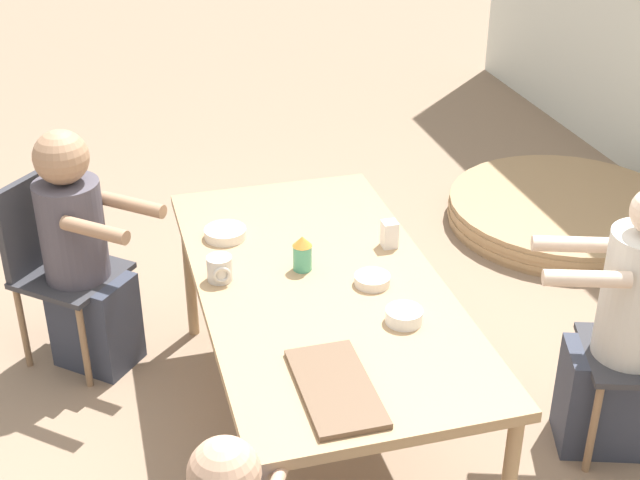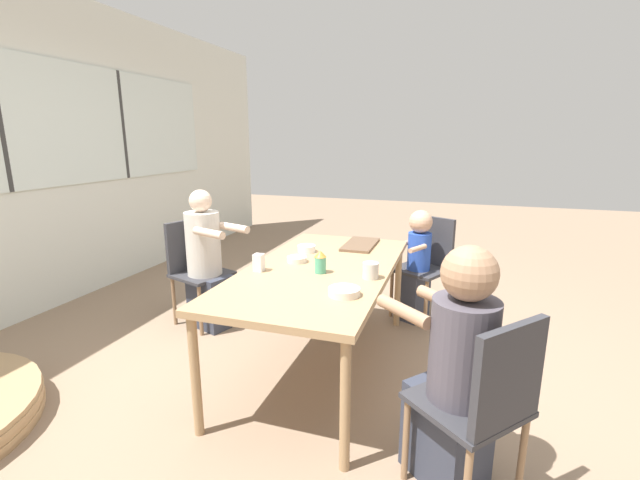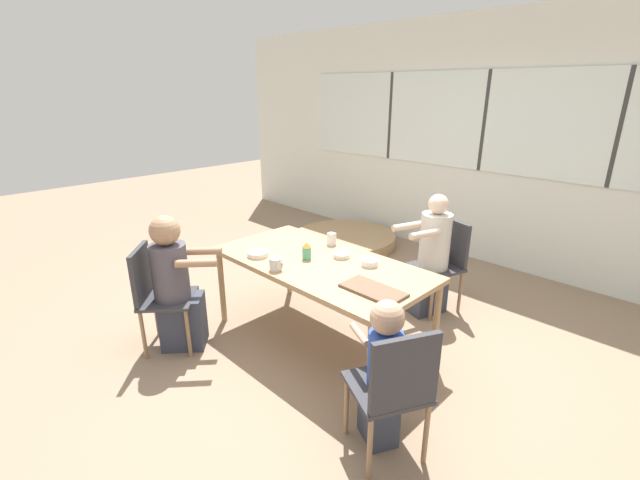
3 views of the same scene
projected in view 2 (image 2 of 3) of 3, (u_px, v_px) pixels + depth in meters
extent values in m
plane|color=#8C725B|center=(320.00, 367.00, 2.92)|extent=(16.00, 16.00, 0.00)
cube|color=silver|center=(1.00, 153.00, 3.40)|extent=(8.40, 0.06, 2.80)
cube|color=#333333|center=(0.00, 121.00, 3.33)|extent=(0.04, 0.01, 1.10)
cube|color=#333333|center=(123.00, 126.00, 4.53)|extent=(0.04, 0.01, 1.10)
cube|color=tan|center=(320.00, 270.00, 2.76)|extent=(1.78, 0.89, 0.04)
cylinder|color=tan|center=(345.00, 406.00, 1.94)|extent=(0.05, 0.05, 0.67)
cylinder|color=tan|center=(398.00, 287.00, 3.49)|extent=(0.05, 0.05, 0.67)
cylinder|color=tan|center=(195.00, 376.00, 2.18)|extent=(0.05, 0.05, 0.67)
cylinder|color=tan|center=(307.00, 277.00, 3.73)|extent=(0.05, 0.05, 0.67)
cube|color=#333338|center=(202.00, 274.00, 3.52)|extent=(0.51, 0.51, 0.03)
cube|color=#333338|center=(187.00, 245.00, 3.57)|extent=(0.37, 0.15, 0.42)
cylinder|color=#8C6B4C|center=(233.00, 298.00, 3.60)|extent=(0.03, 0.03, 0.41)
cylinder|color=#8C6B4C|center=(200.00, 311.00, 3.34)|extent=(0.03, 0.03, 0.41)
cylinder|color=#8C6B4C|center=(207.00, 289.00, 3.80)|extent=(0.03, 0.03, 0.41)
cylinder|color=#8C6B4C|center=(174.00, 301.00, 3.54)|extent=(0.03, 0.03, 0.41)
cube|color=#333338|center=(466.00, 404.00, 1.81)|extent=(0.56, 0.56, 0.03)
cube|color=#333338|center=(509.00, 377.00, 1.61)|extent=(0.31, 0.28, 0.42)
cylinder|color=#8C6B4C|center=(406.00, 439.00, 1.92)|extent=(0.03, 0.03, 0.41)
cylinder|color=#8C6B4C|center=(459.00, 415.00, 2.09)|extent=(0.03, 0.03, 0.41)
cylinder|color=#8C6B4C|center=(522.00, 459.00, 1.80)|extent=(0.03, 0.03, 0.41)
cube|color=#333338|center=(421.00, 270.00, 3.64)|extent=(0.54, 0.54, 0.03)
cube|color=#333338|center=(433.00, 241.00, 3.72)|extent=(0.21, 0.35, 0.42)
cylinder|color=#8C6B4C|center=(426.00, 304.00, 3.46)|extent=(0.03, 0.03, 0.41)
cylinder|color=#8C6B4C|center=(391.00, 294.00, 3.70)|extent=(0.03, 0.03, 0.41)
cylinder|color=#8C6B4C|center=(447.00, 294.00, 3.69)|extent=(0.03, 0.03, 0.41)
cylinder|color=#8C6B4C|center=(413.00, 285.00, 3.93)|extent=(0.03, 0.03, 0.41)
cube|color=#333847|center=(211.00, 300.00, 3.51)|extent=(0.34, 0.39, 0.44)
cylinder|color=beige|center=(203.00, 243.00, 3.43)|extent=(0.27, 0.27, 0.51)
sphere|color=beige|center=(200.00, 201.00, 3.35)|extent=(0.18, 0.18, 0.18)
cylinder|color=beige|center=(234.00, 228.00, 3.36)|extent=(0.15, 0.31, 0.06)
cylinder|color=beige|center=(209.00, 233.00, 3.17)|extent=(0.15, 0.31, 0.06)
cube|color=#333847|center=(446.00, 433.00, 1.94)|extent=(0.41, 0.42, 0.44)
cylinder|color=#4C4751|center=(463.00, 350.00, 1.79)|extent=(0.28, 0.28, 0.44)
sphere|color=#A37A5B|center=(470.00, 273.00, 1.71)|extent=(0.23, 0.23, 0.23)
cylinder|color=#A37A5B|center=(403.00, 311.00, 1.89)|extent=(0.25, 0.27, 0.06)
cylinder|color=#A37A5B|center=(444.00, 300.00, 2.02)|extent=(0.25, 0.27, 0.06)
cube|color=#333847|center=(414.00, 295.00, 3.64)|extent=(0.28, 0.26, 0.44)
cylinder|color=#284CB7|center=(419.00, 251.00, 3.58)|extent=(0.19, 0.19, 0.31)
sphere|color=tan|center=(421.00, 222.00, 3.52)|extent=(0.19, 0.19, 0.19)
cylinder|color=tan|center=(418.00, 248.00, 3.39)|extent=(0.21, 0.13, 0.04)
cylinder|color=tan|center=(400.00, 245.00, 3.51)|extent=(0.21, 0.13, 0.04)
cube|color=brown|center=(360.00, 244.00, 3.29)|extent=(0.44, 0.22, 0.02)
cylinder|color=beige|center=(371.00, 271.00, 2.52)|extent=(0.10, 0.10, 0.10)
torus|color=beige|center=(372.00, 268.00, 2.57)|extent=(0.01, 0.07, 0.07)
cylinder|color=#4CA57F|center=(320.00, 265.00, 2.62)|extent=(0.07, 0.07, 0.10)
cone|color=orange|center=(320.00, 254.00, 2.61)|extent=(0.08, 0.08, 0.04)
cube|color=silver|center=(259.00, 263.00, 2.66)|extent=(0.06, 0.06, 0.11)
cylinder|color=white|center=(307.00, 249.00, 3.11)|extent=(0.13, 0.13, 0.05)
cylinder|color=silver|center=(344.00, 292.00, 2.26)|extent=(0.17, 0.17, 0.04)
cylinder|color=silver|center=(297.00, 259.00, 2.86)|extent=(0.13, 0.13, 0.04)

